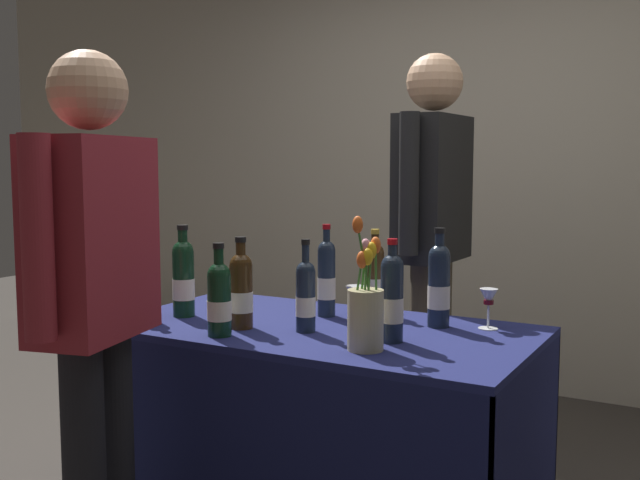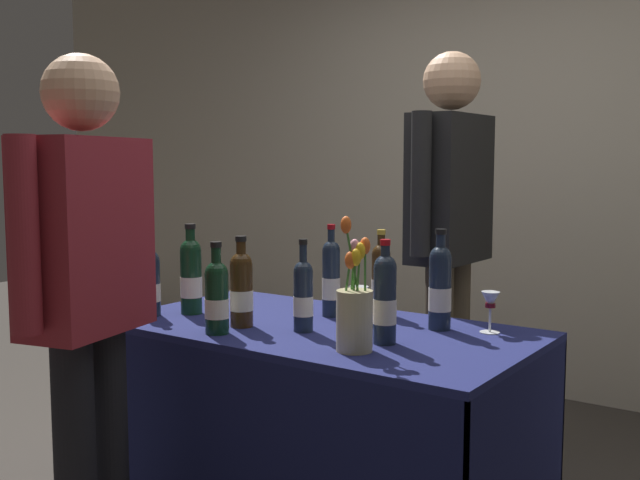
{
  "view_description": "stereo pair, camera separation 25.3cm",
  "coord_description": "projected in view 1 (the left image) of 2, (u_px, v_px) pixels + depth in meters",
  "views": [
    {
      "loc": [
        1.24,
        -2.19,
        1.29
      ],
      "look_at": [
        0.0,
        0.0,
        1.03
      ],
      "focal_mm": 41.54,
      "sensor_mm": 36.0,
      "label": 1
    },
    {
      "loc": [
        1.45,
        -2.05,
        1.29
      ],
      "look_at": [
        0.0,
        0.0,
        1.03
      ],
      "focal_mm": 41.54,
      "sensor_mm": 36.0,
      "label": 2
    }
  ],
  "objects": [
    {
      "name": "display_bottle_5",
      "position": [
        375.0,
        277.0,
        2.77
      ],
      "size": [
        0.07,
        0.07,
        0.32
      ],
      "color": "#38230F",
      "rests_on": "tasting_table"
    },
    {
      "name": "display_bottle_6",
      "position": [
        219.0,
        298.0,
        2.4
      ],
      "size": [
        0.08,
        0.08,
        0.31
      ],
      "color": "black",
      "rests_on": "tasting_table"
    },
    {
      "name": "display_bottle_1",
      "position": [
        439.0,
        284.0,
        2.54
      ],
      "size": [
        0.08,
        0.08,
        0.34
      ],
      "color": "#192333",
      "rests_on": "tasting_table"
    },
    {
      "name": "back_partition",
      "position": [
        493.0,
        146.0,
        4.24
      ],
      "size": [
        7.89,
        0.12,
        2.79
      ],
      "primitive_type": "cube",
      "color": "#B2A893",
      "rests_on": "ground_plane"
    },
    {
      "name": "display_bottle_0",
      "position": [
        142.0,
        285.0,
        2.66
      ],
      "size": [
        0.07,
        0.07,
        0.3
      ],
      "color": "#192333",
      "rests_on": "tasting_table"
    },
    {
      "name": "vendor_presenter",
      "position": [
        433.0,
        216.0,
        3.19
      ],
      "size": [
        0.24,
        0.6,
        1.76
      ],
      "rotation": [
        0.0,
        0.0,
        -1.58
      ],
      "color": "#4C4233",
      "rests_on": "ground_plane"
    },
    {
      "name": "display_bottle_2",
      "position": [
        392.0,
        297.0,
        2.32
      ],
      "size": [
        0.07,
        0.07,
        0.33
      ],
      "color": "#192333",
      "rests_on": "tasting_table"
    },
    {
      "name": "taster_foreground_right",
      "position": [
        94.0,
        283.0,
        2.09
      ],
      "size": [
        0.3,
        0.55,
        1.6
      ],
      "rotation": [
        0.0,
        0.0,
        1.81
      ],
      "color": "black",
      "rests_on": "ground_plane"
    },
    {
      "name": "display_bottle_4",
      "position": [
        241.0,
        289.0,
        2.52
      ],
      "size": [
        0.08,
        0.08,
        0.31
      ],
      "color": "#38230F",
      "rests_on": "tasting_table"
    },
    {
      "name": "display_bottle_3",
      "position": [
        305.0,
        295.0,
        2.47
      ],
      "size": [
        0.07,
        0.07,
        0.31
      ],
      "color": "#192333",
      "rests_on": "tasting_table"
    },
    {
      "name": "tasting_table",
      "position": [
        320.0,
        388.0,
        2.58
      ],
      "size": [
        1.46,
        0.79,
        0.73
      ],
      "color": "#191E51",
      "rests_on": "ground_plane"
    },
    {
      "name": "featured_wine_bottle",
      "position": [
        326.0,
        277.0,
        2.72
      ],
      "size": [
        0.07,
        0.07,
        0.34
      ],
      "color": "#192333",
      "rests_on": "tasting_table"
    },
    {
      "name": "display_bottle_7",
      "position": [
        183.0,
        277.0,
        2.71
      ],
      "size": [
        0.08,
        0.08,
        0.34
      ],
      "color": "black",
      "rests_on": "tasting_table"
    },
    {
      "name": "wine_glass_mid",
      "position": [
        489.0,
        300.0,
        2.51
      ],
      "size": [
        0.07,
        0.07,
        0.14
      ],
      "color": "silver",
      "rests_on": "tasting_table"
    },
    {
      "name": "wine_glass_near_vendor",
      "position": [
        356.0,
        295.0,
        2.65
      ],
      "size": [
        0.07,
        0.07,
        0.12
      ],
      "color": "silver",
      "rests_on": "tasting_table"
    },
    {
      "name": "flower_vase",
      "position": [
        366.0,
        310.0,
        2.22
      ],
      "size": [
        0.11,
        0.11,
        0.41
      ],
      "color": "tan",
      "rests_on": "tasting_table"
    }
  ]
}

